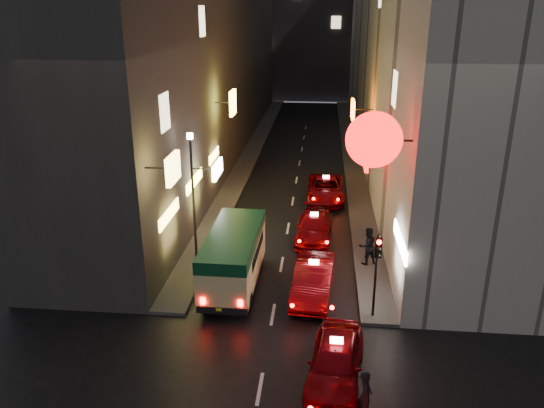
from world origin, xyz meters
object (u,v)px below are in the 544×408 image
(pedestrian_crossing, at_px, (366,392))
(traffic_light, at_px, (377,259))
(lamp_post, at_px, (193,189))
(taxi_near, at_px, (336,358))
(minibus, at_px, (234,253))

(pedestrian_crossing, relative_size, traffic_light, 0.53)
(pedestrian_crossing, distance_m, lamp_post, 12.78)
(taxi_near, relative_size, traffic_light, 1.60)
(minibus, relative_size, pedestrian_crossing, 3.21)
(minibus, xyz_separation_m, taxi_near, (4.38, -6.03, -0.77))
(minibus, height_order, taxi_near, minibus)
(taxi_near, xyz_separation_m, lamp_post, (-6.64, 8.31, 2.87))
(taxi_near, relative_size, lamp_post, 0.90)
(pedestrian_crossing, height_order, traffic_light, traffic_light)
(minibus, distance_m, traffic_light, 6.44)
(pedestrian_crossing, bearing_deg, lamp_post, 36.85)
(minibus, height_order, traffic_light, traffic_light)
(traffic_light, bearing_deg, taxi_near, -112.37)
(traffic_light, xyz_separation_m, lamp_post, (-8.20, 4.53, 1.04))
(traffic_light, height_order, lamp_post, lamp_post)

